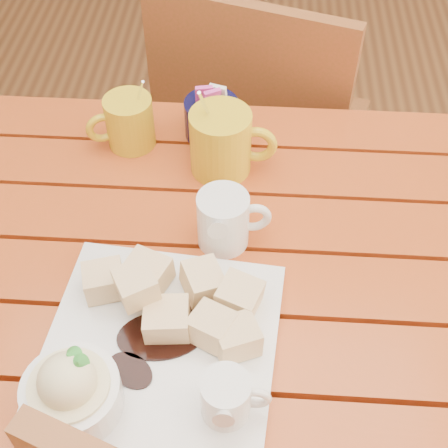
# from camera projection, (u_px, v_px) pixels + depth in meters

# --- Properties ---
(table) EXTENTS (1.20, 0.79, 0.75)m
(table) POSITION_uv_depth(u_px,v_px,m) (190.00, 319.00, 0.97)
(table) COLOR #924112
(table) RESTS_ON ground
(dessert_plate) EXTENTS (0.32, 0.32, 0.12)m
(dessert_plate) POSITION_uv_depth(u_px,v_px,m) (144.00, 350.00, 0.77)
(dessert_plate) COLOR white
(dessert_plate) RESTS_ON table
(coffee_mug_left) EXTENTS (0.11, 0.08, 0.13)m
(coffee_mug_left) POSITION_uv_depth(u_px,v_px,m) (128.00, 122.00, 1.04)
(coffee_mug_left) COLOR gold
(coffee_mug_left) RESTS_ON table
(coffee_mug_right) EXTENTS (0.14, 0.10, 0.16)m
(coffee_mug_right) POSITION_uv_depth(u_px,v_px,m) (223.00, 142.00, 0.99)
(coffee_mug_right) COLOR gold
(coffee_mug_right) RESTS_ON table
(cream_pitcher) EXTENTS (0.11, 0.09, 0.09)m
(cream_pitcher) POSITION_uv_depth(u_px,v_px,m) (225.00, 220.00, 0.89)
(cream_pitcher) COLOR white
(cream_pitcher) RESTS_ON table
(sugar_caddy) EXTENTS (0.09, 0.09, 0.10)m
(sugar_caddy) POSITION_uv_depth(u_px,v_px,m) (212.00, 118.00, 1.06)
(sugar_caddy) COLOR black
(sugar_caddy) RESTS_ON table
(chair_far) EXTENTS (0.53, 0.53, 0.89)m
(chair_far) POSITION_uv_depth(u_px,v_px,m) (259.00, 135.00, 1.47)
(chair_far) COLOR brown
(chair_far) RESTS_ON ground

